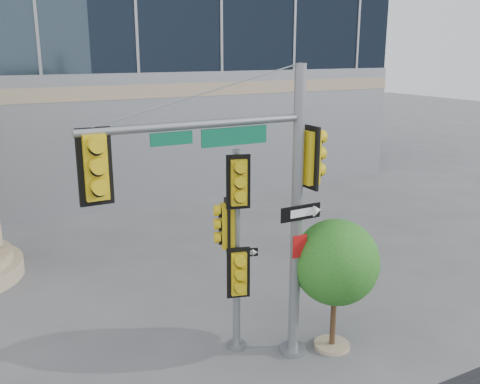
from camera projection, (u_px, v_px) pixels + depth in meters
name	position (u px, v px, depth m)	size (l,w,h in m)	color
ground	(261.00, 377.00, 11.73)	(120.00, 120.00, 0.00)	#545456
main_signal_pole	(249.00, 190.00, 11.08)	(5.20, 0.63, 6.70)	slate
secondary_signal_pole	(235.00, 238.00, 12.07)	(0.84, 0.77, 4.85)	slate
street_tree	(337.00, 265.00, 12.42)	(2.06, 2.01, 3.21)	tan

